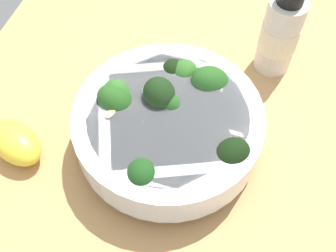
# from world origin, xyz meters

# --- Properties ---
(ground_plane) EXTENTS (0.64, 0.64, 0.05)m
(ground_plane) POSITION_xyz_m (0.00, 0.00, -0.02)
(ground_plane) COLOR tan
(bowl_of_broccoli) EXTENTS (0.22, 0.22, 0.10)m
(bowl_of_broccoli) POSITION_xyz_m (-0.02, -0.05, 0.04)
(bowl_of_broccoli) COLOR white
(bowl_of_broccoli) RESTS_ON ground_plane
(lemon_wedge) EXTENTS (0.09, 0.08, 0.04)m
(lemon_wedge) POSITION_xyz_m (-0.19, -0.11, 0.02)
(lemon_wedge) COLOR yellow
(lemon_wedge) RESTS_ON ground_plane
(bottle_tall) EXTENTS (0.05, 0.05, 0.14)m
(bottle_tall) POSITION_xyz_m (0.09, 0.12, 0.06)
(bottle_tall) COLOR beige
(bottle_tall) RESTS_ON ground_plane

